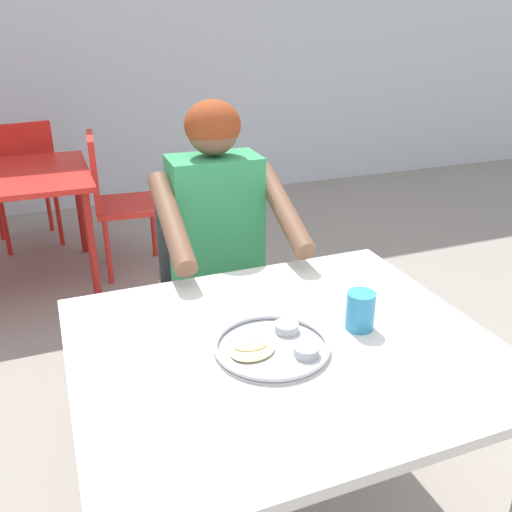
# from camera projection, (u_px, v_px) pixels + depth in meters

# --- Properties ---
(table_foreground) EXTENTS (1.11, 0.95, 0.73)m
(table_foreground) POSITION_uv_depth(u_px,v_px,m) (284.00, 365.00, 1.49)
(table_foreground) COLOR silver
(table_foreground) RESTS_ON ground
(thali_tray) EXTENTS (0.31, 0.31, 0.03)m
(thali_tray) POSITION_uv_depth(u_px,v_px,m) (273.00, 346.00, 1.43)
(thali_tray) COLOR #B7BABF
(thali_tray) RESTS_ON table_foreground
(drinking_cup) EXTENTS (0.08, 0.08, 0.11)m
(drinking_cup) POSITION_uv_depth(u_px,v_px,m) (360.00, 309.00, 1.51)
(drinking_cup) COLOR #338CBF
(drinking_cup) RESTS_ON table_foreground
(chair_foreground) EXTENTS (0.42, 0.41, 0.87)m
(chair_foreground) POSITION_uv_depth(u_px,v_px,m) (209.00, 276.00, 2.34)
(chair_foreground) COLOR #3F3F44
(chair_foreground) RESTS_ON ground
(diner_foreground) EXTENTS (0.50, 0.56, 1.26)m
(diner_foreground) POSITION_uv_depth(u_px,v_px,m) (222.00, 242.00, 2.06)
(diner_foreground) COLOR #363636
(diner_foreground) RESTS_ON ground
(table_background_red) EXTENTS (0.92, 0.92, 0.70)m
(table_background_red) POSITION_uv_depth(u_px,v_px,m) (7.00, 187.00, 3.15)
(table_background_red) COLOR red
(table_background_red) RESTS_ON ground
(chair_red_right) EXTENTS (0.43, 0.45, 0.89)m
(chair_red_right) POSITION_uv_depth(u_px,v_px,m) (114.00, 195.00, 3.39)
(chair_red_right) COLOR red
(chair_red_right) RESTS_ON ground
(chair_red_far) EXTENTS (0.50, 0.49, 0.89)m
(chair_red_far) POSITION_uv_depth(u_px,v_px,m) (23.00, 176.00, 3.76)
(chair_red_far) COLOR red
(chair_red_far) RESTS_ON ground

